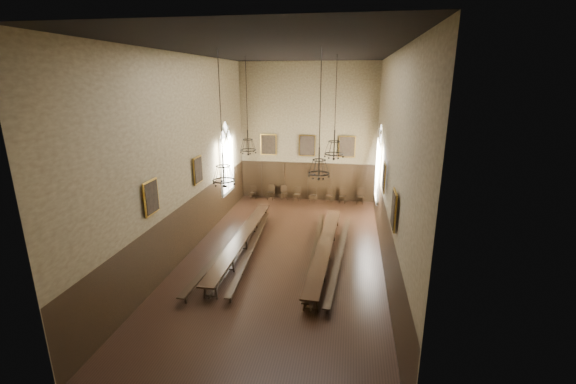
% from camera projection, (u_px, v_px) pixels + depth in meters
% --- Properties ---
extents(floor, '(9.00, 18.00, 0.02)m').
position_uv_depth(floor, '(284.00, 256.00, 17.95)').
color(floor, black).
rests_on(floor, ground).
extents(ceiling, '(9.00, 18.00, 0.02)m').
position_uv_depth(ceiling, '(283.00, 51.00, 15.40)').
color(ceiling, black).
rests_on(ceiling, ground).
extents(wall_back, '(9.00, 0.02, 9.00)m').
position_uv_depth(wall_back, '(307.00, 133.00, 25.20)').
color(wall_back, '#887954').
rests_on(wall_back, ground).
extents(wall_front, '(9.00, 0.02, 9.00)m').
position_uv_depth(wall_front, '(210.00, 247.00, 8.15)').
color(wall_front, '#887954').
rests_on(wall_front, ground).
extents(wall_left, '(0.02, 18.00, 9.00)m').
position_uv_depth(wall_left, '(185.00, 158.00, 17.38)').
color(wall_left, '#887954').
rests_on(wall_left, ground).
extents(wall_right, '(0.02, 18.00, 9.00)m').
position_uv_depth(wall_right, '(390.00, 165.00, 15.97)').
color(wall_right, '#887954').
rests_on(wall_right, ground).
extents(wainscot_panelling, '(9.00, 18.00, 2.50)m').
position_uv_depth(wainscot_panelling, '(284.00, 231.00, 17.59)').
color(wainscot_panelling, black).
rests_on(wainscot_panelling, floor).
extents(table_left, '(0.67, 9.55, 0.75)m').
position_uv_depth(table_left, '(242.00, 243.00, 18.40)').
color(table_left, black).
rests_on(table_left, floor).
extents(table_right, '(1.07, 9.47, 0.74)m').
position_uv_depth(table_right, '(325.00, 251.00, 17.54)').
color(table_right, black).
rests_on(table_right, floor).
extents(bench_left_outer, '(0.76, 10.11, 0.46)m').
position_uv_depth(bench_left_outer, '(230.00, 245.00, 18.42)').
color(bench_left_outer, black).
rests_on(bench_left_outer, floor).
extents(bench_left_inner, '(0.84, 9.16, 0.41)m').
position_uv_depth(bench_left_inner, '(252.00, 248.00, 18.12)').
color(bench_left_inner, black).
rests_on(bench_left_inner, floor).
extents(bench_right_inner, '(0.40, 9.27, 0.42)m').
position_uv_depth(bench_right_inner, '(316.00, 251.00, 17.82)').
color(bench_right_inner, black).
rests_on(bench_right_inner, floor).
extents(bench_right_outer, '(0.88, 9.04, 0.41)m').
position_uv_depth(bench_right_outer, '(340.00, 256.00, 17.33)').
color(bench_right_outer, black).
rests_on(bench_right_outer, floor).
extents(chair_0, '(0.42, 0.42, 0.86)m').
position_uv_depth(chair_0, '(253.00, 195.00, 26.45)').
color(chair_0, black).
rests_on(chair_0, floor).
extents(chair_1, '(0.51, 0.51, 1.04)m').
position_uv_depth(chair_1, '(271.00, 195.00, 26.25)').
color(chair_1, black).
rests_on(chair_1, floor).
extents(chair_2, '(0.54, 0.54, 0.98)m').
position_uv_depth(chair_2, '(284.00, 195.00, 26.23)').
color(chair_2, black).
rests_on(chair_2, floor).
extents(chair_3, '(0.50, 0.50, 0.92)m').
position_uv_depth(chair_3, '(297.00, 196.00, 26.02)').
color(chair_3, black).
rests_on(chair_3, floor).
extents(chair_4, '(0.45, 0.45, 0.92)m').
position_uv_depth(chair_4, '(313.00, 197.00, 25.83)').
color(chair_4, black).
rests_on(chair_4, floor).
extents(chair_5, '(0.49, 0.49, 0.95)m').
position_uv_depth(chair_5, '(329.00, 198.00, 25.74)').
color(chair_5, black).
rests_on(chair_5, floor).
extents(chair_6, '(0.45, 0.45, 0.96)m').
position_uv_depth(chair_6, '(342.00, 199.00, 25.51)').
color(chair_6, black).
rests_on(chair_6, floor).
extents(chair_7, '(0.46, 0.46, 1.02)m').
position_uv_depth(chair_7, '(360.00, 199.00, 25.35)').
color(chair_7, black).
rests_on(chair_7, floor).
extents(chandelier_back_left, '(0.83, 0.83, 4.71)m').
position_uv_depth(chandelier_back_left, '(248.00, 144.00, 19.55)').
color(chandelier_back_left, black).
rests_on(chandelier_back_left, ceiling).
extents(chandelier_back_right, '(0.93, 0.93, 4.72)m').
position_uv_depth(chandelier_back_right, '(334.00, 148.00, 18.47)').
color(chandelier_back_right, black).
rests_on(chandelier_back_right, ceiling).
extents(chandelier_front_left, '(0.88, 0.88, 5.02)m').
position_uv_depth(chandelier_front_left, '(223.00, 172.00, 14.86)').
color(chandelier_front_left, black).
rests_on(chandelier_front_left, ceiling).
extents(chandelier_front_right, '(0.77, 0.77, 4.50)m').
position_uv_depth(chandelier_front_right, '(319.00, 165.00, 13.80)').
color(chandelier_front_right, black).
rests_on(chandelier_front_right, ceiling).
extents(portrait_back_0, '(1.10, 0.12, 1.40)m').
position_uv_depth(portrait_back_0, '(268.00, 145.00, 25.71)').
color(portrait_back_0, '#AB7E29').
rests_on(portrait_back_0, wall_back).
extents(portrait_back_1, '(1.10, 0.12, 1.40)m').
position_uv_depth(portrait_back_1, '(307.00, 146.00, 25.30)').
color(portrait_back_1, '#AB7E29').
rests_on(portrait_back_1, wall_back).
extents(portrait_back_2, '(1.10, 0.12, 1.40)m').
position_uv_depth(portrait_back_2, '(347.00, 147.00, 24.90)').
color(portrait_back_2, '#AB7E29').
rests_on(portrait_back_2, wall_back).
extents(portrait_left_0, '(0.12, 1.00, 1.30)m').
position_uv_depth(portrait_left_0, '(198.00, 170.00, 18.53)').
color(portrait_left_0, '#AB7E29').
rests_on(portrait_left_0, wall_left).
extents(portrait_left_1, '(0.12, 1.00, 1.30)m').
position_uv_depth(portrait_left_1, '(151.00, 197.00, 14.27)').
color(portrait_left_1, '#AB7E29').
rests_on(portrait_left_1, wall_left).
extents(portrait_right_0, '(0.12, 1.00, 1.30)m').
position_uv_depth(portrait_right_0, '(384.00, 177.00, 17.16)').
color(portrait_right_0, '#AB7E29').
rests_on(portrait_right_0, wall_right).
extents(portrait_right_1, '(0.12, 1.00, 1.30)m').
position_uv_depth(portrait_right_1, '(394.00, 210.00, 12.90)').
color(portrait_right_1, '#AB7E29').
rests_on(portrait_right_1, wall_right).
extents(window_right, '(0.20, 2.20, 4.60)m').
position_uv_depth(window_right, '(379.00, 163.00, 21.50)').
color(window_right, white).
rests_on(window_right, wall_right).
extents(window_left, '(0.20, 2.20, 4.60)m').
position_uv_depth(window_left, '(226.00, 158.00, 22.88)').
color(window_left, white).
rests_on(window_left, wall_left).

